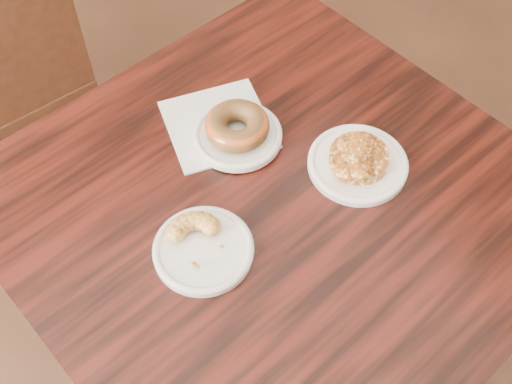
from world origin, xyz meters
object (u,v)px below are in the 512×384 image
glazed_donut (237,126)px  cruller_fragment (203,243)px  apple_fritter (359,156)px  cafe_table (272,301)px

glazed_donut → cruller_fragment: (-0.16, -0.17, -0.01)m
apple_fritter → cruller_fragment: bearing=-178.2°
glazed_donut → apple_fritter: 0.21m
cafe_table → cruller_fragment: cruller_fragment is taller
glazed_donut → apple_fritter: size_ratio=0.80×
cafe_table → glazed_donut: (0.01, 0.14, 0.41)m
cafe_table → cruller_fragment: 0.43m
glazed_donut → cruller_fragment: glazed_donut is taller
cafe_table → cruller_fragment: bearing=179.1°
apple_fritter → cruller_fragment: (-0.30, -0.01, -0.00)m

